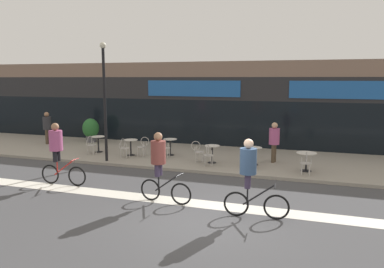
{
  "coord_description": "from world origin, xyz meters",
  "views": [
    {
      "loc": [
        2.61,
        -8.95,
        3.66
      ],
      "look_at": [
        -2.33,
        5.6,
        1.36
      ],
      "focal_mm": 35.0,
      "sensor_mm": 36.0,
      "label": 1
    }
  ],
  "objects_px": {
    "cafe_chair_4_near": "(252,155)",
    "pedestrian_near_end": "(47,125)",
    "bistro_table_2": "(170,144)",
    "lamp_post": "(104,93)",
    "bistro_table_1": "(131,144)",
    "pedestrian_far_end": "(274,139)",
    "bistro_table_3": "(212,151)",
    "cafe_chair_1_side": "(143,145)",
    "bistro_table_5": "(306,158)",
    "bistro_table_0": "(98,141)",
    "bistro_table_4": "(254,152)",
    "cyclist_1": "(250,172)",
    "cyclist_0": "(58,149)",
    "cafe_chair_3_side": "(198,150)",
    "cafe_chair_5_near": "(306,161)",
    "cafe_chair_1_near": "(124,147)",
    "cafe_chair_2_near": "(165,146)",
    "cyclist_2": "(160,161)",
    "cafe_chair_3_near": "(208,154)",
    "planter_pot": "(91,129)",
    "cafe_chair_0_near": "(91,144)"
  },
  "relations": [
    {
      "from": "bistro_table_4",
      "to": "bistro_table_5",
      "type": "bearing_deg",
      "value": -11.58
    },
    {
      "from": "cafe_chair_5_near",
      "to": "bistro_table_0",
      "type": "bearing_deg",
      "value": 75.53
    },
    {
      "from": "bistro_table_0",
      "to": "cafe_chair_5_near",
      "type": "distance_m",
      "value": 9.75
    },
    {
      "from": "cafe_chair_2_near",
      "to": "lamp_post",
      "type": "relative_size",
      "value": 0.18
    },
    {
      "from": "pedestrian_near_end",
      "to": "bistro_table_3",
      "type": "bearing_deg",
      "value": 171.72
    },
    {
      "from": "cafe_chair_3_near",
      "to": "cyclist_1",
      "type": "xyz_separation_m",
      "value": [
        2.54,
        -4.77,
        0.59
      ]
    },
    {
      "from": "cafe_chair_4_near",
      "to": "pedestrian_near_end",
      "type": "xyz_separation_m",
      "value": [
        -11.47,
        2.01,
        0.52
      ]
    },
    {
      "from": "cyclist_0",
      "to": "cyclist_1",
      "type": "relative_size",
      "value": 1.02
    },
    {
      "from": "cafe_chair_2_near",
      "to": "cafe_chair_5_near",
      "type": "height_order",
      "value": "same"
    },
    {
      "from": "bistro_table_2",
      "to": "cafe_chair_4_near",
      "type": "bearing_deg",
      "value": -18.33
    },
    {
      "from": "bistro_table_5",
      "to": "cafe_chair_3_near",
      "type": "xyz_separation_m",
      "value": [
        -3.8,
        -0.43,
        -0.01
      ]
    },
    {
      "from": "bistro_table_2",
      "to": "bistro_table_3",
      "type": "distance_m",
      "value": 2.46
    },
    {
      "from": "cafe_chair_4_near",
      "to": "lamp_post",
      "type": "bearing_deg",
      "value": 89.87
    },
    {
      "from": "bistro_table_5",
      "to": "cafe_chair_4_near",
      "type": "height_order",
      "value": "cafe_chair_4_near"
    },
    {
      "from": "bistro_table_4",
      "to": "cyclist_1",
      "type": "distance_m",
      "value": 5.71
    },
    {
      "from": "cafe_chair_1_near",
      "to": "cafe_chair_5_near",
      "type": "relative_size",
      "value": 1.0
    },
    {
      "from": "bistro_table_5",
      "to": "pedestrian_far_end",
      "type": "xyz_separation_m",
      "value": [
        -1.36,
        1.16,
        0.49
      ]
    },
    {
      "from": "bistro_table_3",
      "to": "cyclist_1",
      "type": "bearing_deg",
      "value": -64.76
    },
    {
      "from": "cyclist_1",
      "to": "cafe_chair_3_near",
      "type": "bearing_deg",
      "value": 113.42
    },
    {
      "from": "bistro_table_3",
      "to": "cyclist_1",
      "type": "distance_m",
      "value": 5.99
    },
    {
      "from": "bistro_table_2",
      "to": "cyclist_2",
      "type": "relative_size",
      "value": 0.36
    },
    {
      "from": "bistro_table_0",
      "to": "cafe_chair_1_side",
      "type": "relative_size",
      "value": 0.86
    },
    {
      "from": "bistro_table_0",
      "to": "cafe_chair_1_side",
      "type": "bearing_deg",
      "value": -4.23
    },
    {
      "from": "bistro_table_1",
      "to": "pedestrian_far_end",
      "type": "height_order",
      "value": "pedestrian_far_end"
    },
    {
      "from": "pedestrian_far_end",
      "to": "cafe_chair_5_near",
      "type": "bearing_deg",
      "value": -39.57
    },
    {
      "from": "cafe_chair_1_near",
      "to": "planter_pot",
      "type": "relative_size",
      "value": 0.68
    },
    {
      "from": "planter_pot",
      "to": "cafe_chair_4_near",
      "type": "bearing_deg",
      "value": -18.94
    },
    {
      "from": "pedestrian_near_end",
      "to": "bistro_table_5",
      "type": "bearing_deg",
      "value": 173.5
    },
    {
      "from": "bistro_table_2",
      "to": "bistro_table_5",
      "type": "distance_m",
      "value": 6.19
    },
    {
      "from": "bistro_table_4",
      "to": "bistro_table_0",
      "type": "bearing_deg",
      "value": 177.98
    },
    {
      "from": "bistro_table_2",
      "to": "lamp_post",
      "type": "xyz_separation_m",
      "value": [
        -2.16,
        -2.0,
        2.37
      ]
    },
    {
      "from": "cafe_chair_0_near",
      "to": "cyclist_0",
      "type": "distance_m",
      "value": 4.61
    },
    {
      "from": "cafe_chair_4_near",
      "to": "pedestrian_far_end",
      "type": "distance_m",
      "value": 1.61
    },
    {
      "from": "cafe_chair_1_near",
      "to": "bistro_table_4",
      "type": "bearing_deg",
      "value": -84.56
    },
    {
      "from": "cafe_chair_0_near",
      "to": "cafe_chair_3_near",
      "type": "xyz_separation_m",
      "value": [
        5.84,
        -0.49,
        0.0
      ]
    },
    {
      "from": "bistro_table_2",
      "to": "bistro_table_5",
      "type": "xyz_separation_m",
      "value": [
        6.08,
        -1.13,
        -0.01
      ]
    },
    {
      "from": "bistro_table_4",
      "to": "cafe_chair_1_side",
      "type": "distance_m",
      "value": 5.1
    },
    {
      "from": "bistro_table_3",
      "to": "cafe_chair_1_side",
      "type": "xyz_separation_m",
      "value": [
        -3.37,
        0.31,
        -0.01
      ]
    },
    {
      "from": "cafe_chair_1_near",
      "to": "cyclist_1",
      "type": "height_order",
      "value": "cyclist_1"
    },
    {
      "from": "planter_pot",
      "to": "pedestrian_far_end",
      "type": "bearing_deg",
      "value": -10.62
    },
    {
      "from": "bistro_table_1",
      "to": "cyclist_0",
      "type": "height_order",
      "value": "cyclist_0"
    },
    {
      "from": "cafe_chair_3_side",
      "to": "lamp_post",
      "type": "relative_size",
      "value": 0.18
    },
    {
      "from": "bistro_table_1",
      "to": "cyclist_2",
      "type": "relative_size",
      "value": 0.35
    },
    {
      "from": "cafe_chair_3_near",
      "to": "cafe_chair_5_near",
      "type": "distance_m",
      "value": 3.82
    },
    {
      "from": "cafe_chair_1_side",
      "to": "cafe_chair_3_side",
      "type": "bearing_deg",
      "value": 168.75
    },
    {
      "from": "bistro_table_0",
      "to": "cafe_chair_3_near",
      "type": "bearing_deg",
      "value": -10.82
    },
    {
      "from": "bistro_table_4",
      "to": "cyclist_0",
      "type": "xyz_separation_m",
      "value": [
        -6.01,
        -4.65,
        0.62
      ]
    },
    {
      "from": "bistro_table_5",
      "to": "cafe_chair_1_near",
      "type": "bearing_deg",
      "value": -179.09
    },
    {
      "from": "bistro_table_0",
      "to": "planter_pot",
      "type": "height_order",
      "value": "planter_pot"
    },
    {
      "from": "cafe_chair_3_side",
      "to": "cafe_chair_2_near",
      "type": "bearing_deg",
      "value": 164.22
    }
  ]
}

